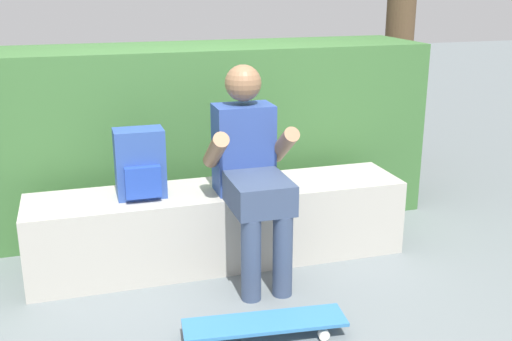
# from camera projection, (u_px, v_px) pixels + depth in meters

# --- Properties ---
(ground_plane) EXTENTS (24.00, 24.00, 0.00)m
(ground_plane) POSITION_uv_depth(u_px,v_px,m) (238.00, 291.00, 3.48)
(ground_plane) COLOR slate
(bench_main) EXTENTS (2.28, 0.48, 0.47)m
(bench_main) POSITION_uv_depth(u_px,v_px,m) (220.00, 225.00, 3.80)
(bench_main) COLOR #AFACA2
(bench_main) RESTS_ON ground
(person_skater) EXTENTS (0.49, 0.62, 1.22)m
(person_skater) POSITION_uv_depth(u_px,v_px,m) (251.00, 166.00, 3.51)
(person_skater) COLOR #2D4793
(person_skater) RESTS_ON ground
(skateboard_near_person) EXTENTS (0.82, 0.28, 0.09)m
(skateboard_near_person) POSITION_uv_depth(u_px,v_px,m) (264.00, 324.00, 3.01)
(skateboard_near_person) COLOR teal
(skateboard_near_person) RESTS_ON ground
(backpack_on_bench) EXTENTS (0.28, 0.23, 0.40)m
(backpack_on_bench) POSITION_uv_depth(u_px,v_px,m) (140.00, 165.00, 3.54)
(backpack_on_bench) COLOR #2D4C99
(backpack_on_bench) RESTS_ON bench_main
(hedge_row) EXTENTS (4.30, 0.75, 1.25)m
(hedge_row) POSITION_uv_depth(u_px,v_px,m) (122.00, 139.00, 4.28)
(hedge_row) COLOR #3A6934
(hedge_row) RESTS_ON ground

